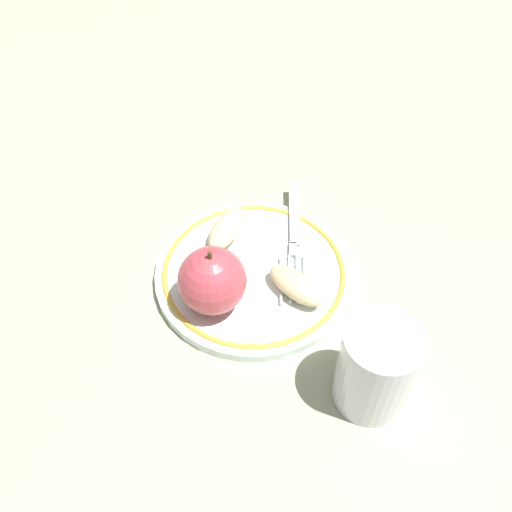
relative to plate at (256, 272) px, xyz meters
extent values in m
plane|color=#A9B08F|center=(0.00, 0.00, -0.01)|extent=(2.00, 2.00, 0.00)
cylinder|color=white|center=(0.00, 0.00, 0.00)|extent=(0.21, 0.21, 0.01)
torus|color=gold|center=(0.00, 0.00, 0.00)|extent=(0.20, 0.20, 0.01)
sphere|color=#CA4753|center=(0.06, -0.02, 0.04)|extent=(0.07, 0.07, 0.07)
cylinder|color=brown|center=(0.06, -0.02, 0.08)|extent=(0.00, 0.00, 0.01)
ellipsoid|color=beige|center=(0.01, 0.05, 0.02)|extent=(0.05, 0.07, 0.02)
ellipsoid|color=beige|center=(-0.03, -0.05, 0.02)|extent=(0.07, 0.04, 0.02)
cube|color=silver|center=(-0.09, 0.00, 0.01)|extent=(0.09, 0.06, 0.00)
cube|color=silver|center=(-0.04, 0.02, 0.01)|extent=(0.02, 0.02, 0.00)
cube|color=silver|center=(0.00, 0.03, 0.01)|extent=(0.06, 0.03, 0.00)
cube|color=silver|center=(0.00, 0.04, 0.01)|extent=(0.06, 0.03, 0.00)
cube|color=silver|center=(-0.01, 0.05, 0.01)|extent=(0.06, 0.03, 0.00)
cube|color=silver|center=(-0.01, 0.05, 0.01)|extent=(0.06, 0.03, 0.00)
cylinder|color=white|center=(0.07, 0.16, 0.04)|extent=(0.07, 0.07, 0.10)
camera|label=1|loc=(0.34, 0.19, 0.48)|focal=40.00mm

